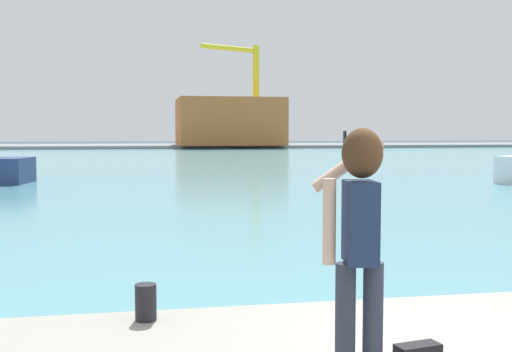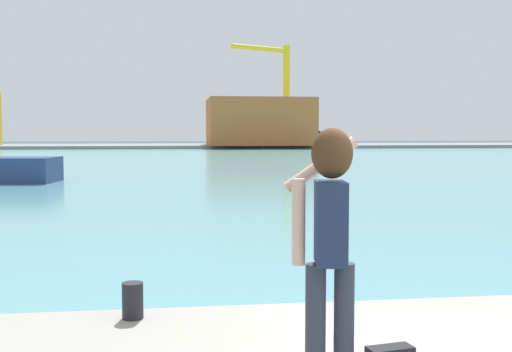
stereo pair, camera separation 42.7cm
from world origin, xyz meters
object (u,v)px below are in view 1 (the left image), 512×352
at_px(harbor_bollard, 146,302).
at_px(warehouse_right, 229,122).
at_px(port_crane, 250,84).
at_px(person_photographer, 359,227).

bearing_deg(harbor_bollard, warehouse_right, 81.23).
relative_size(warehouse_right, port_crane, 1.01).
bearing_deg(warehouse_right, port_crane, 16.14).
bearing_deg(warehouse_right, person_photographer, -97.68).
height_order(person_photographer, warehouse_right, warehouse_right).
distance_m(harbor_bollard, port_crane, 87.25).
distance_m(harbor_bollard, warehouse_right, 85.39).
bearing_deg(harbor_bollard, port_crane, 79.20).
bearing_deg(harbor_bollard, person_photographer, -49.51).
height_order(person_photographer, harbor_bollard, person_photographer).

